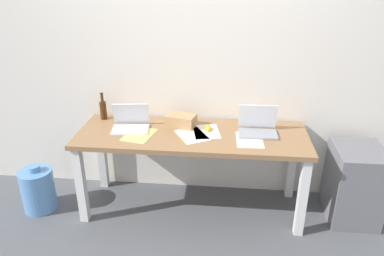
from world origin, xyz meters
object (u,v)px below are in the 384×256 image
at_px(laptop_right, 258,127).
at_px(water_cooler_jug, 38,189).
at_px(filing_cabinet, 354,184).
at_px(cardboard_box, 181,121).
at_px(desk, 192,144).
at_px(beer_bottle, 103,109).
at_px(laptop_left, 131,124).
at_px(computer_mouse, 208,128).

bearing_deg(laptop_right, water_cooler_jug, -173.63).
bearing_deg(filing_cabinet, cardboard_box, 175.03).
bearing_deg(desk, cardboard_box, 127.24).
relative_size(laptop_right, water_cooler_jug, 0.73).
relative_size(beer_bottle, cardboard_box, 1.02).
xyz_separation_m(desk, filing_cabinet, (1.38, 0.01, -0.31)).
xyz_separation_m(beer_bottle, cardboard_box, (0.72, -0.10, -0.04)).
xyz_separation_m(desk, water_cooler_jug, (-1.36, -0.15, -0.44)).
distance_m(cardboard_box, filing_cabinet, 1.57).
height_order(laptop_left, cardboard_box, laptop_left).
relative_size(laptop_right, cardboard_box, 1.32).
xyz_separation_m(laptop_left, beer_bottle, (-0.30, 0.20, 0.05)).
distance_m(desk, laptop_left, 0.55).
height_order(laptop_right, beer_bottle, beer_bottle).
distance_m(desk, cardboard_box, 0.23).
relative_size(laptop_left, computer_mouse, 3.36).
height_order(laptop_left, water_cooler_jug, laptop_left).
distance_m(laptop_left, cardboard_box, 0.43).
xyz_separation_m(laptop_left, laptop_right, (1.07, 0.02, 0.01)).
bearing_deg(laptop_right, laptop_left, -178.71).
distance_m(beer_bottle, cardboard_box, 0.73).
xyz_separation_m(desk, cardboard_box, (-0.11, 0.14, 0.15)).
distance_m(desk, filing_cabinet, 1.42).
bearing_deg(water_cooler_jug, laptop_right, 6.37).
xyz_separation_m(beer_bottle, filing_cabinet, (2.22, -0.23, -0.50)).
distance_m(laptop_right, cardboard_box, 0.66).
bearing_deg(beer_bottle, filing_cabinet, -5.89).
bearing_deg(filing_cabinet, laptop_left, 179.22).
distance_m(beer_bottle, computer_mouse, 0.98).
height_order(computer_mouse, cardboard_box, cardboard_box).
height_order(beer_bottle, filing_cabinet, beer_bottle).
bearing_deg(computer_mouse, laptop_right, -13.28).
xyz_separation_m(laptop_left, cardboard_box, (0.42, 0.10, 0.01)).
relative_size(beer_bottle, water_cooler_jug, 0.57).
relative_size(cardboard_box, filing_cabinet, 0.37).
bearing_deg(laptop_left, laptop_right, 1.29).
distance_m(laptop_right, computer_mouse, 0.42).
bearing_deg(beer_bottle, computer_mouse, -9.30).
height_order(desk, beer_bottle, beer_bottle).
relative_size(desk, water_cooler_jug, 4.41).
distance_m(desk, beer_bottle, 0.89).
bearing_deg(laptop_left, water_cooler_jug, -167.26).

